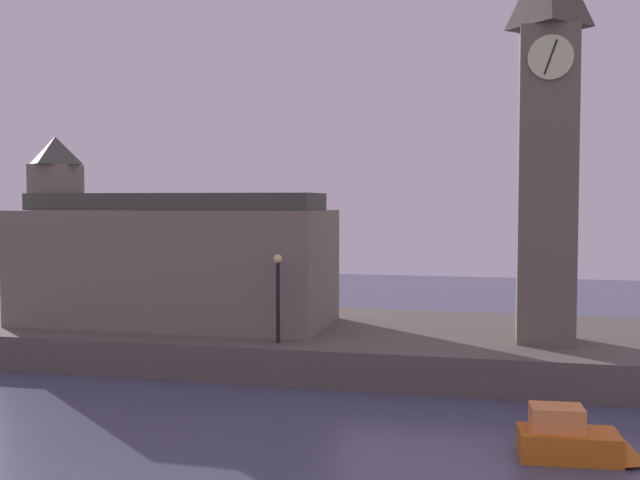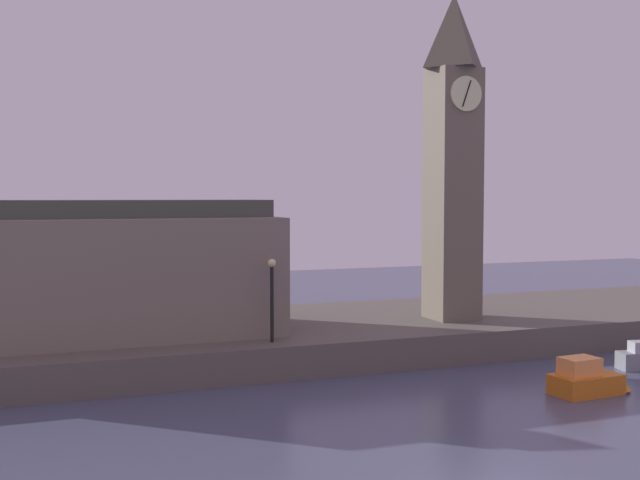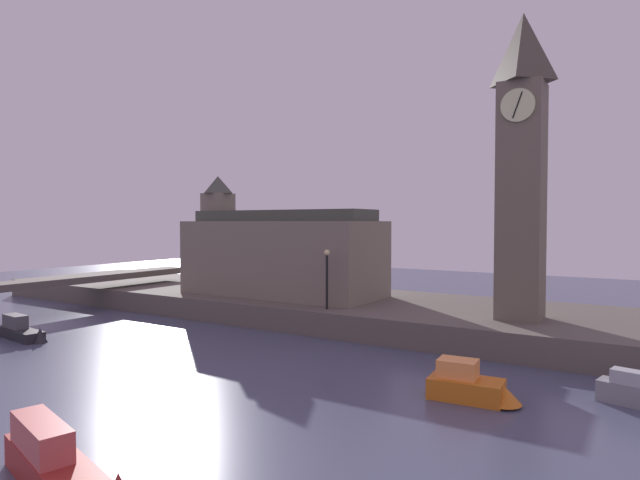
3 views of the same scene
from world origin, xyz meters
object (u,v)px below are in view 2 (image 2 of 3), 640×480
object	(u,v)px
clock_tower	(453,152)
boat_patrol_orange	(591,380)
streetlamp	(272,290)
parliament_hall	(106,270)

from	to	relation	value
clock_tower	boat_patrol_orange	xyz separation A→B (m)	(0.32, -10.31, -9.60)
clock_tower	streetlamp	bearing A→B (deg)	-164.72
clock_tower	streetlamp	world-z (taller)	clock_tower
streetlamp	parliament_hall	bearing A→B (deg)	149.34
parliament_hall	boat_patrol_orange	world-z (taller)	parliament_hall
parliament_hall	streetlamp	size ratio (longest dim) A/B	4.03
clock_tower	parliament_hall	world-z (taller)	clock_tower
clock_tower	boat_patrol_orange	distance (m)	14.09
clock_tower	streetlamp	size ratio (longest dim) A/B	4.57
parliament_hall	clock_tower	bearing A→B (deg)	-3.32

